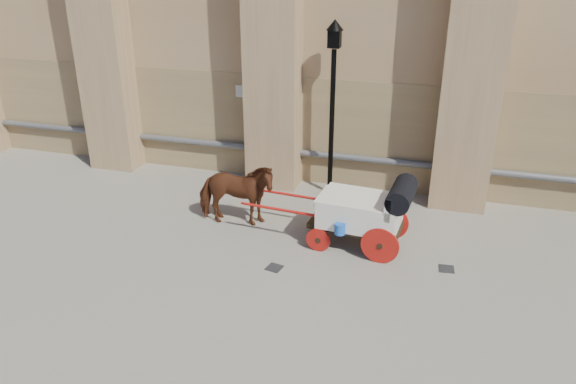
% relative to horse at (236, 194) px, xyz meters
% --- Properties ---
extents(ground, '(90.00, 90.00, 0.00)m').
position_rel_horse_xyz_m(ground, '(1.14, -0.96, -0.81)').
color(ground, slate).
rests_on(ground, ground).
extents(horse, '(2.03, 1.14, 1.63)m').
position_rel_horse_xyz_m(horse, '(0.00, 0.00, 0.00)').
color(horse, '#562712').
rests_on(horse, ground).
extents(carriage, '(3.92, 1.42, 1.69)m').
position_rel_horse_xyz_m(carriage, '(3.16, -0.20, 0.10)').
color(carriage, black).
rests_on(carriage, ground).
extents(street_lamp, '(0.43, 0.43, 4.60)m').
position_rel_horse_xyz_m(street_lamp, '(1.78, 2.47, 1.65)').
color(street_lamp, black).
rests_on(street_lamp, ground).
extents(drain_grate_near, '(0.38, 0.38, 0.01)m').
position_rel_horse_xyz_m(drain_grate_near, '(1.48, -1.65, -0.81)').
color(drain_grate_near, black).
rests_on(drain_grate_near, ground).
extents(drain_grate_far, '(0.35, 0.35, 0.01)m').
position_rel_horse_xyz_m(drain_grate_far, '(5.00, -0.67, -0.81)').
color(drain_grate_far, black).
rests_on(drain_grate_far, ground).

